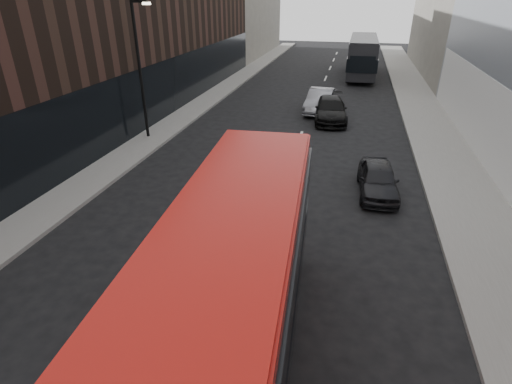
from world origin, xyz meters
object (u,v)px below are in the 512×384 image
Objects in this scene: red_bus at (228,311)px; car_c at (330,110)px; street_lamp at (140,62)px; car_a at (378,179)px; grey_bus at (362,55)px; car_b at (320,101)px.

car_c is (0.50, 20.30, -1.56)m from red_bus.
street_lamp reaches higher than red_bus.
street_lamp reaches higher than car_a.
street_lamp reaches higher than grey_bus.
street_lamp is 0.68× the size of red_bus.
red_bus is 36.55m from grey_bus.
red_bus is at bearing -110.44° from car_a.
grey_bus is 2.28× the size of car_c.
car_a is 0.76× the size of car_c.
red_bus is 2.24× the size of car_b.
car_b is at bearing 106.52° from car_c.
car_c is (-1.81, -16.17, -1.21)m from grey_bus.
car_b is at bearing 102.75° from car_a.
red_bus reaches higher than car_a.
grey_bus reaches higher than car_a.
car_b is (-2.64, -14.17, -1.17)m from grey_bus.
street_lamp is 13.40m from car_a.
grey_bus is 26.28m from car_a.
red_bus is 0.92× the size of grey_bus.
red_bus reaches higher than car_b.
street_lamp is 17.07m from red_bus.
car_a is 12.56m from car_b.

